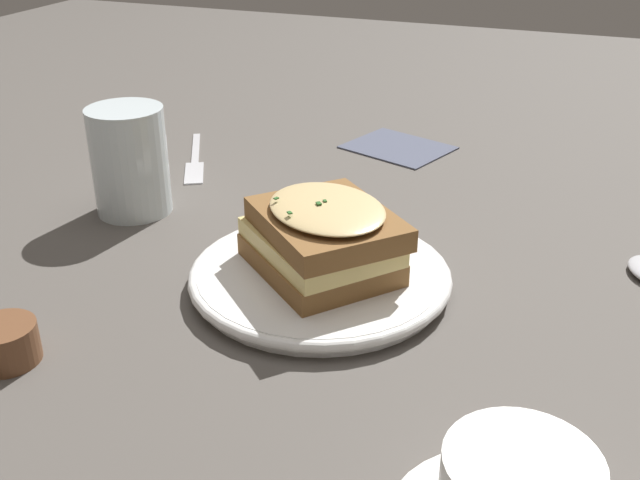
{
  "coord_description": "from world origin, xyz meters",
  "views": [
    {
      "loc": [
        -0.19,
        0.54,
        0.33
      ],
      "look_at": [
        0.02,
        0.01,
        0.05
      ],
      "focal_mm": 42.0,
      "sensor_mm": 36.0,
      "label": 1
    }
  ],
  "objects_px": {
    "napkin": "(398,147)",
    "sandwich": "(323,237)",
    "dinner_plate": "(320,276)",
    "water_glass": "(130,161)",
    "fork": "(195,163)",
    "condiment_pot": "(5,343)"
  },
  "relations": [
    {
      "from": "dinner_plate",
      "to": "condiment_pot",
      "type": "relative_size",
      "value": 4.65
    },
    {
      "from": "dinner_plate",
      "to": "napkin",
      "type": "distance_m",
      "value": 0.37
    },
    {
      "from": "napkin",
      "to": "condiment_pot",
      "type": "relative_size",
      "value": 2.51
    },
    {
      "from": "water_glass",
      "to": "sandwich",
      "type": "bearing_deg",
      "value": 162.06
    },
    {
      "from": "sandwich",
      "to": "water_glass",
      "type": "relative_size",
      "value": 1.47
    },
    {
      "from": "napkin",
      "to": "sandwich",
      "type": "bearing_deg",
      "value": 95.28
    },
    {
      "from": "napkin",
      "to": "condiment_pot",
      "type": "distance_m",
      "value": 0.58
    },
    {
      "from": "sandwich",
      "to": "dinner_plate",
      "type": "bearing_deg",
      "value": 9.49
    },
    {
      "from": "sandwich",
      "to": "fork",
      "type": "distance_m",
      "value": 0.34
    },
    {
      "from": "sandwich",
      "to": "fork",
      "type": "height_order",
      "value": "sandwich"
    },
    {
      "from": "water_glass",
      "to": "napkin",
      "type": "bearing_deg",
      "value": -126.16
    },
    {
      "from": "condiment_pot",
      "to": "dinner_plate",
      "type": "bearing_deg",
      "value": -133.96
    },
    {
      "from": "dinner_plate",
      "to": "water_glass",
      "type": "distance_m",
      "value": 0.26
    },
    {
      "from": "dinner_plate",
      "to": "condiment_pot",
      "type": "distance_m",
      "value": 0.26
    },
    {
      "from": "dinner_plate",
      "to": "napkin",
      "type": "height_order",
      "value": "dinner_plate"
    },
    {
      "from": "napkin",
      "to": "condiment_pot",
      "type": "bearing_deg",
      "value": 75.06
    },
    {
      "from": "fork",
      "to": "napkin",
      "type": "bearing_deg",
      "value": -174.67
    },
    {
      "from": "sandwich",
      "to": "condiment_pot",
      "type": "distance_m",
      "value": 0.26
    },
    {
      "from": "napkin",
      "to": "condiment_pot",
      "type": "height_order",
      "value": "condiment_pot"
    },
    {
      "from": "dinner_plate",
      "to": "fork",
      "type": "relative_size",
      "value": 1.4
    },
    {
      "from": "sandwich",
      "to": "water_glass",
      "type": "xyz_separation_m",
      "value": [
        0.25,
        -0.08,
        0.01
      ]
    },
    {
      "from": "dinner_plate",
      "to": "sandwich",
      "type": "bearing_deg",
      "value": -170.51
    }
  ]
}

